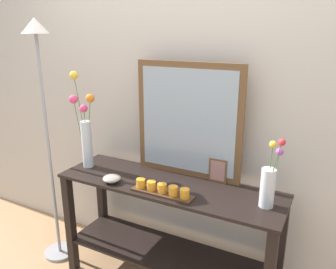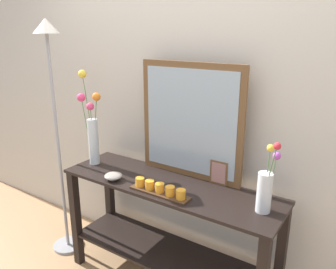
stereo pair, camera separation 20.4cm
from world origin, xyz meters
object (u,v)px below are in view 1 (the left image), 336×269
(candle_tray, at_px, (162,190))
(picture_frame_small, at_px, (218,171))
(console_table, at_px, (168,223))
(vase_right, at_px, (269,183))
(floor_lamp, at_px, (44,105))
(tall_vase_left, at_px, (85,130))
(decorative_bowl, at_px, (112,178))
(mirror_leaning, at_px, (188,121))

(candle_tray, height_order, picture_frame_small, picture_frame_small)
(console_table, height_order, vase_right, vase_right)
(candle_tray, height_order, floor_lamp, floor_lamp)
(console_table, relative_size, tall_vase_left, 2.19)
(vase_right, distance_m, floor_lamp, 1.58)
(candle_tray, height_order, decorative_bowl, candle_tray)
(console_table, height_order, mirror_leaning, mirror_leaning)
(tall_vase_left, height_order, floor_lamp, floor_lamp)
(picture_frame_small, bearing_deg, decorative_bowl, -151.96)
(candle_tray, bearing_deg, floor_lamp, 177.34)
(vase_right, bearing_deg, mirror_leaning, 161.83)
(tall_vase_left, xyz_separation_m, vase_right, (1.27, 0.01, -0.13))
(console_table, bearing_deg, mirror_leaning, 75.84)
(mirror_leaning, height_order, decorative_bowl, mirror_leaning)
(floor_lamp, bearing_deg, mirror_leaning, 16.30)
(vase_right, bearing_deg, console_table, -179.94)
(console_table, bearing_deg, floor_lamp, -174.03)
(mirror_leaning, xyz_separation_m, candle_tray, (-0.01, -0.33, -0.35))
(vase_right, xyz_separation_m, floor_lamp, (-1.55, -0.10, 0.29))
(vase_right, xyz_separation_m, picture_frame_small, (-0.35, 0.17, -0.06))
(mirror_leaning, bearing_deg, floor_lamp, -163.70)
(mirror_leaning, height_order, candle_tray, mirror_leaning)
(mirror_leaning, height_order, vase_right, mirror_leaning)
(console_table, bearing_deg, candle_tray, -76.37)
(console_table, xyz_separation_m, picture_frame_small, (0.27, 0.17, 0.36))
(tall_vase_left, relative_size, picture_frame_small, 4.29)
(console_table, distance_m, candle_tray, 0.34)
(decorative_bowl, bearing_deg, console_table, 23.76)
(vase_right, bearing_deg, decorative_bowl, -171.22)
(picture_frame_small, bearing_deg, floor_lamp, -167.24)
(vase_right, relative_size, picture_frame_small, 2.70)
(tall_vase_left, bearing_deg, console_table, 0.62)
(tall_vase_left, height_order, picture_frame_small, tall_vase_left)
(tall_vase_left, bearing_deg, mirror_leaning, 15.61)
(tall_vase_left, bearing_deg, vase_right, 0.35)
(floor_lamp, bearing_deg, vase_right, 3.62)
(tall_vase_left, xyz_separation_m, picture_frame_small, (0.92, 0.18, -0.19))
(mirror_leaning, relative_size, decorative_bowl, 6.39)
(decorative_bowl, bearing_deg, vase_right, 8.78)
(console_table, bearing_deg, tall_vase_left, -179.38)
(vase_right, bearing_deg, picture_frame_small, 153.62)
(picture_frame_small, xyz_separation_m, floor_lamp, (-1.20, -0.27, 0.36))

